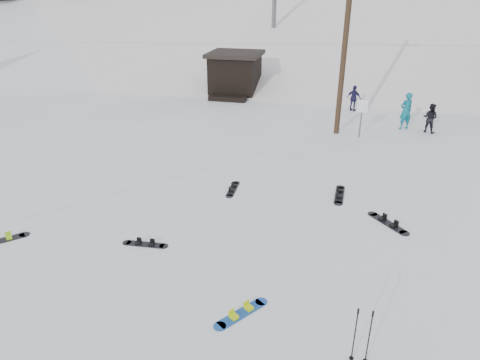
# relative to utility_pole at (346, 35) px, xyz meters

# --- Properties ---
(ground) EXTENTS (200.00, 200.00, 0.00)m
(ground) POSITION_rel_utility_pole_xyz_m (-2.00, -14.00, -4.68)
(ground) COLOR white
(ground) RESTS_ON ground
(ski_slope) EXTENTS (60.00, 85.24, 65.97)m
(ski_slope) POSITION_rel_utility_pole_xyz_m (-2.00, 41.00, -16.68)
(ski_slope) COLOR white
(ski_slope) RESTS_ON ground
(ridge_left) EXTENTS (47.54, 95.03, 58.38)m
(ridge_left) POSITION_rel_utility_pole_xyz_m (-38.00, 34.00, -15.68)
(ridge_left) COLOR white
(ridge_left) RESTS_ON ground
(treeline_left) EXTENTS (20.00, 64.00, 10.00)m
(treeline_left) POSITION_rel_utility_pole_xyz_m (-36.00, 26.00, -4.68)
(treeline_left) COLOR black
(treeline_left) RESTS_ON ground
(treeline_crest) EXTENTS (50.00, 6.00, 10.00)m
(treeline_crest) POSITION_rel_utility_pole_xyz_m (-2.00, 72.00, -4.68)
(treeline_crest) COLOR black
(treeline_crest) RESTS_ON ski_slope
(utility_pole) EXTENTS (2.00, 0.26, 9.00)m
(utility_pole) POSITION_rel_utility_pole_xyz_m (0.00, 0.00, 0.00)
(utility_pole) COLOR #3A2819
(utility_pole) RESTS_ON ground
(trail_sign) EXTENTS (0.50, 0.09, 1.85)m
(trail_sign) POSITION_rel_utility_pole_xyz_m (1.10, -0.42, -3.41)
(trail_sign) COLOR #595B60
(trail_sign) RESTS_ON ground
(lift_hut) EXTENTS (3.40, 4.10, 2.75)m
(lift_hut) POSITION_rel_utility_pole_xyz_m (-7.00, 6.94, -3.32)
(lift_hut) COLOR black
(lift_hut) RESTS_ON ground
(hero_snowboard) EXTENTS (1.01, 1.27, 0.11)m
(hero_snowboard) POSITION_rel_utility_pole_xyz_m (-1.61, -13.71, -4.65)
(hero_snowboard) COLOR #1B4EB2
(hero_snowboard) RESTS_ON ground
(ski_poles) EXTENTS (0.36, 0.10, 1.31)m
(ski_poles) POSITION_rel_utility_pole_xyz_m (0.95, -14.47, -4.01)
(ski_poles) COLOR black
(ski_poles) RESTS_ON ground
(board_scatter_a) EXTENTS (1.36, 0.33, 0.10)m
(board_scatter_a) POSITION_rel_utility_pole_xyz_m (-4.95, -11.61, -4.66)
(board_scatter_a) COLOR black
(board_scatter_a) RESTS_ON ground
(board_scatter_b) EXTENTS (0.31, 1.42, 0.10)m
(board_scatter_b) POSITION_rel_utility_pole_xyz_m (-3.41, -7.51, -4.66)
(board_scatter_b) COLOR black
(board_scatter_b) RESTS_ON ground
(board_scatter_c) EXTENTS (1.18, 1.21, 0.11)m
(board_scatter_c) POSITION_rel_utility_pole_xyz_m (-9.11, -12.44, -4.65)
(board_scatter_c) COLOR black
(board_scatter_c) RESTS_ON ground
(board_scatter_d) EXTENTS (1.19, 1.30, 0.11)m
(board_scatter_d) POSITION_rel_utility_pole_xyz_m (1.90, -8.72, -4.65)
(board_scatter_d) COLOR black
(board_scatter_d) RESTS_ON ground
(board_scatter_f) EXTENTS (0.34, 1.62, 0.11)m
(board_scatter_f) POSITION_rel_utility_pole_xyz_m (0.37, -7.08, -4.65)
(board_scatter_f) COLOR black
(board_scatter_f) RESTS_ON ground
(skier_teal) EXTENTS (0.82, 0.73, 1.87)m
(skier_teal) POSITION_rel_utility_pole_xyz_m (3.33, 1.52, -3.74)
(skier_teal) COLOR #0B6274
(skier_teal) RESTS_ON ground
(skier_dark) EXTENTS (0.89, 0.83, 1.47)m
(skier_dark) POSITION_rel_utility_pole_xyz_m (4.47, 1.23, -3.95)
(skier_dark) COLOR black
(skier_dark) RESTS_ON ground
(skier_navy) EXTENTS (0.94, 0.72, 1.49)m
(skier_navy) POSITION_rel_utility_pole_xyz_m (0.78, 4.42, -3.94)
(skier_navy) COLOR #201C47
(skier_navy) RESTS_ON ground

